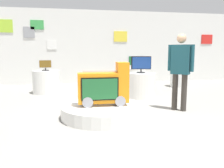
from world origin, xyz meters
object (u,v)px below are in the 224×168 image
object	(u,v)px
tv_on_right_rear	(180,63)
display_pedestal_right_rear	(180,77)
display_pedestal_center_rear	(46,82)
tv_on_center_rear	(45,65)
display_pedestal_far_right	(141,85)
tv_on_far_right	(141,64)
novelty_firetruck_tv	(104,88)
main_display_pedestal	(103,111)
tv_on_left_rear	(136,61)
shopper_browsing_near_truck	(180,66)
display_pedestal_left_rear	(136,79)

from	to	relation	value
tv_on_right_rear	display_pedestal_right_rear	bearing A→B (deg)	109.12
display_pedestal_center_rear	tv_on_center_rear	xyz separation A→B (m)	(-0.00, -0.00, 0.51)
display_pedestal_far_right	tv_on_far_right	bearing A→B (deg)	-77.65
novelty_firetruck_tv	display_pedestal_right_rear	size ratio (longest dim) A/B	1.41
display_pedestal_center_rear	display_pedestal_far_right	distance (m)	2.93
main_display_pedestal	tv_on_right_rear	world-z (taller)	tv_on_right_rear
tv_on_left_rear	tv_on_right_rear	size ratio (longest dim) A/B	1.53
tv_on_left_rear	tv_on_center_rear	xyz separation A→B (m)	(-2.97, -0.29, -0.09)
display_pedestal_center_rear	tv_on_center_rear	bearing A→B (deg)	-90.42
tv_on_far_right	shopper_browsing_near_truck	world-z (taller)	shopper_browsing_near_truck
display_pedestal_center_rear	display_pedestal_far_right	bearing A→B (deg)	-25.66
tv_on_left_rear	display_pedestal_far_right	world-z (taller)	tv_on_left_rear
main_display_pedestal	tv_on_right_rear	distance (m)	4.76
display_pedestal_right_rear	display_pedestal_center_rear	bearing A→B (deg)	-175.20
main_display_pedestal	display_pedestal_far_right	xyz separation A→B (m)	(1.31, 1.67, 0.23)
display_pedestal_right_rear	tv_on_right_rear	size ratio (longest dim) A/B	1.95
display_pedestal_left_rear	tv_on_right_rear	distance (m)	1.77
display_pedestal_right_rear	tv_on_right_rear	xyz separation A→B (m)	(0.00, -0.00, 0.53)
novelty_firetruck_tv	shopper_browsing_near_truck	bearing A→B (deg)	7.52
shopper_browsing_near_truck	novelty_firetruck_tv	bearing A→B (deg)	-172.48
main_display_pedestal	shopper_browsing_near_truck	world-z (taller)	shopper_browsing_near_truck
display_pedestal_left_rear	display_pedestal_center_rear	size ratio (longest dim) A/B	0.86
main_display_pedestal	display_pedestal_far_right	size ratio (longest dim) A/B	2.07
tv_on_center_rear	display_pedestal_right_rear	distance (m)	4.70
novelty_firetruck_tv	tv_on_center_rear	world-z (taller)	novelty_firetruck_tv
novelty_firetruck_tv	display_pedestal_right_rear	distance (m)	4.70
display_pedestal_center_rear	display_pedestal_right_rear	bearing A→B (deg)	4.80
display_pedestal_right_rear	main_display_pedestal	bearing A→B (deg)	-134.95
main_display_pedestal	tv_on_far_right	bearing A→B (deg)	51.78
tv_on_center_rear	tv_on_far_right	world-z (taller)	tv_on_far_right
display_pedestal_right_rear	display_pedestal_far_right	distance (m)	2.61
display_pedestal_center_rear	tv_on_right_rear	size ratio (longest dim) A/B	2.26
tv_on_right_rear	tv_on_far_right	bearing A→B (deg)	-140.48
tv_on_right_rear	main_display_pedestal	bearing A→B (deg)	-134.99
novelty_firetruck_tv	tv_on_left_rear	world-z (taller)	tv_on_left_rear
display_pedestal_left_rear	display_pedestal_far_right	size ratio (longest dim) A/B	0.88
tv_on_far_right	display_pedestal_left_rear	bearing A→B (deg)	78.40
tv_on_left_rear	shopper_browsing_near_truck	xyz separation A→B (m)	(0.09, -3.01, 0.02)
display_pedestal_left_rear	tv_on_center_rear	size ratio (longest dim) A/B	1.85
main_display_pedestal	tv_on_center_rear	bearing A→B (deg)	114.42
display_pedestal_center_rear	tv_on_right_rear	world-z (taller)	tv_on_right_rear
tv_on_right_rear	tv_on_left_rear	bearing A→B (deg)	-176.66
main_display_pedestal	novelty_firetruck_tv	distance (m)	0.46
main_display_pedestal	novelty_firetruck_tv	size ratio (longest dim) A/B	1.67
display_pedestal_left_rear	display_pedestal_right_rear	distance (m)	1.69
main_display_pedestal	display_pedestal_center_rear	distance (m)	3.23
main_display_pedestal	display_pedestal_center_rear	world-z (taller)	display_pedestal_center_rear
display_pedestal_left_rear	shopper_browsing_near_truck	distance (m)	3.08
novelty_firetruck_tv	tv_on_far_right	world-z (taller)	tv_on_far_right
display_pedestal_left_rear	display_pedestal_far_right	world-z (taller)	same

